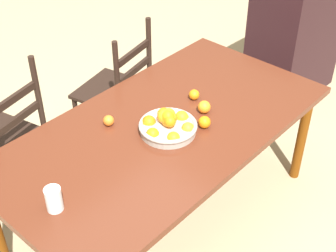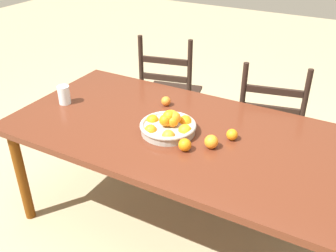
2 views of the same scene
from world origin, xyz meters
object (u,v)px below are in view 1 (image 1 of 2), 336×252
(chair_by_cabinet, at_px, (6,141))
(drinking_glass, at_px, (54,199))
(orange_loose_0, at_px, (204,107))
(orange_loose_3, at_px, (204,122))
(chair_near_window, at_px, (117,91))
(dining_table, at_px, (164,135))
(cabinet, at_px, (296,34))
(orange_loose_1, at_px, (194,95))
(orange_loose_2, at_px, (109,121))
(fruit_bowl, at_px, (168,125))

(chair_by_cabinet, distance_m, drinking_glass, 1.01)
(orange_loose_0, distance_m, orange_loose_3, 0.14)
(chair_near_window, height_order, drinking_glass, chair_near_window)
(dining_table, height_order, drinking_glass, drinking_glass)
(cabinet, relative_size, orange_loose_1, 17.23)
(orange_loose_0, bearing_deg, orange_loose_2, 144.79)
(dining_table, bearing_deg, cabinet, 6.35)
(cabinet, xyz_separation_m, drinking_glass, (-2.61, -0.26, 0.24))
(dining_table, bearing_deg, fruit_bowl, -115.53)
(orange_loose_3, distance_m, drinking_glass, 0.93)
(cabinet, bearing_deg, chair_by_cabinet, 166.89)
(drinking_glass, bearing_deg, chair_near_window, 36.07)
(chair_near_window, relative_size, orange_loose_1, 15.47)
(orange_loose_1, bearing_deg, chair_by_cabinet, 135.34)
(chair_by_cabinet, relative_size, orange_loose_2, 16.47)
(fruit_bowl, relative_size, orange_loose_3, 4.66)
(fruit_bowl, bearing_deg, cabinet, 7.84)
(chair_by_cabinet, bearing_deg, chair_near_window, 161.24)
(cabinet, distance_m, fruit_bowl, 1.88)
(chair_near_window, distance_m, orange_loose_1, 0.79)
(orange_loose_0, bearing_deg, dining_table, 160.88)
(chair_near_window, distance_m, orange_loose_3, 1.01)
(dining_table, xyz_separation_m, chair_by_cabinet, (-0.51, 0.85, -0.20))
(fruit_bowl, xyz_separation_m, orange_loose_3, (0.16, -0.12, -0.01))
(fruit_bowl, bearing_deg, chair_by_cabinet, 118.06)
(fruit_bowl, relative_size, orange_loose_0, 4.32)
(cabinet, bearing_deg, dining_table, -171.17)
(fruit_bowl, xyz_separation_m, orange_loose_1, (0.34, 0.09, -0.01))
(chair_near_window, height_order, orange_loose_0, chair_near_window)
(orange_loose_0, distance_m, orange_loose_1, 0.14)
(cabinet, distance_m, orange_loose_1, 1.53)
(orange_loose_1, bearing_deg, cabinet, 6.03)
(cabinet, height_order, orange_loose_2, cabinet)
(dining_table, xyz_separation_m, fruit_bowl, (-0.02, -0.05, 0.11))
(orange_loose_2, xyz_separation_m, orange_loose_3, (0.33, -0.40, 0.00))
(chair_near_window, relative_size, orange_loose_2, 15.99)
(orange_loose_3, xyz_separation_m, drinking_glass, (-0.92, 0.12, 0.03))
(fruit_bowl, height_order, orange_loose_3, fruit_bowl)
(chair_near_window, height_order, orange_loose_3, chair_near_window)
(chair_by_cabinet, height_order, orange_loose_2, chair_by_cabinet)
(chair_near_window, xyz_separation_m, cabinet, (1.47, -0.56, 0.09))
(cabinet, distance_m, orange_loose_0, 1.62)
(chair_near_window, bearing_deg, cabinet, 146.85)
(chair_by_cabinet, height_order, fruit_bowl, chair_by_cabinet)
(cabinet, bearing_deg, chair_near_window, 161.55)
(chair_near_window, relative_size, cabinet, 0.90)
(chair_by_cabinet, bearing_deg, orange_loose_2, 103.31)
(fruit_bowl, bearing_deg, orange_loose_1, 15.70)
(chair_near_window, height_order, orange_loose_2, chair_near_window)
(fruit_bowl, distance_m, orange_loose_2, 0.33)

